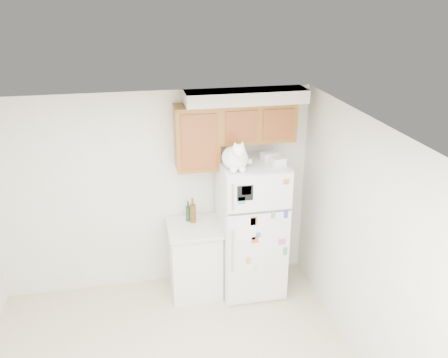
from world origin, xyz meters
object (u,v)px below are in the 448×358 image
object	(u,v)px
bottle_green	(188,211)
bottle_amber	(193,210)
base_counter	(195,258)
storage_box_front	(279,162)
refrigerator	(251,228)
cat	(236,157)
storage_box_back	(270,156)

from	to	relation	value
bottle_green	bottle_amber	distance (m)	0.07
base_counter	storage_box_front	world-z (taller)	storage_box_front
refrigerator	cat	xyz separation A→B (m)	(-0.24, -0.15, 0.99)
cat	storage_box_front	distance (m)	0.51
refrigerator	storage_box_back	xyz separation A→B (m)	(0.21, 0.04, 0.90)
refrigerator	storage_box_front	bearing A→B (deg)	-28.02
bottle_amber	refrigerator	bearing A→B (deg)	-13.67
cat	storage_box_back	xyz separation A→B (m)	(0.45, 0.19, -0.09)
base_counter	storage_box_back	size ratio (longest dim) A/B	5.11
cat	bottle_green	xyz separation A→B (m)	(-0.51, 0.37, -0.79)
storage_box_front	bottle_green	size ratio (longest dim) A/B	0.58
cat	bottle_green	distance (m)	1.01
storage_box_back	bottle_green	world-z (taller)	storage_box_back
base_counter	storage_box_back	bearing A→B (deg)	-2.17
refrigerator	bottle_green	distance (m)	0.80
base_counter	storage_box_front	size ratio (longest dim) A/B	6.13
base_counter	cat	size ratio (longest dim) A/B	1.75
base_counter	cat	xyz separation A→B (m)	(0.45, -0.23, 1.38)
refrigerator	bottle_amber	size ratio (longest dim) A/B	5.39
storage_box_front	bottle_amber	world-z (taller)	storage_box_front
refrigerator	cat	distance (m)	1.03
storage_box_front	bottle_green	bearing A→B (deg)	150.78
refrigerator	base_counter	bearing A→B (deg)	173.91
storage_box_back	storage_box_front	xyz separation A→B (m)	(0.05, -0.18, -0.01)
bottle_green	bottle_amber	bearing A→B (deg)	-42.77
cat	storage_box_front	size ratio (longest dim) A/B	3.50
cat	bottle_green	world-z (taller)	cat
storage_box_back	bottle_amber	distance (m)	1.13
base_counter	cat	distance (m)	1.47
bottle_green	bottle_amber	xyz separation A→B (m)	(0.05, -0.05, 0.03)
cat	storage_box_back	distance (m)	0.49
storage_box_front	bottle_green	xyz separation A→B (m)	(-1.00, 0.35, -0.69)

